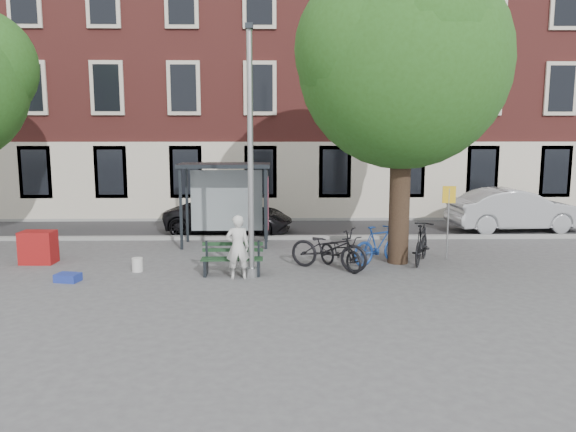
% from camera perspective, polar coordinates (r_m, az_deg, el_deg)
% --- Properties ---
extents(ground, '(90.00, 90.00, 0.00)m').
position_cam_1_polar(ground, '(14.15, -3.72, -6.22)').
color(ground, '#4C4C4F').
rests_on(ground, ground).
extents(road, '(40.00, 4.00, 0.01)m').
position_cam_1_polar(road, '(20.99, -2.90, -1.32)').
color(road, '#28282B').
rests_on(road, ground).
extents(curb_near, '(40.00, 0.25, 0.12)m').
position_cam_1_polar(curb_near, '(19.02, -3.07, -2.19)').
color(curb_near, gray).
rests_on(curb_near, ground).
extents(curb_far, '(40.00, 0.25, 0.12)m').
position_cam_1_polar(curb_far, '(22.96, -2.76, -0.32)').
color(curb_far, gray).
rests_on(curb_far, ground).
extents(building_row, '(30.00, 8.00, 14.00)m').
position_cam_1_polar(building_row, '(26.89, -2.64, 15.82)').
color(building_row, brown).
rests_on(building_row, ground).
extents(lamppost, '(0.28, 0.35, 6.11)m').
position_cam_1_polar(lamppost, '(13.71, -3.83, 5.10)').
color(lamppost, '#9EA0A3').
rests_on(lamppost, ground).
extents(tree_right, '(5.76, 5.60, 8.20)m').
position_cam_1_polar(tree_right, '(15.56, 11.83, 15.80)').
color(tree_right, black).
rests_on(tree_right, ground).
extents(bus_shelter, '(2.85, 1.45, 2.62)m').
position_cam_1_polar(bus_shelter, '(17.90, -5.16, 3.12)').
color(bus_shelter, '#1E2328').
rests_on(bus_shelter, ground).
extents(painter, '(0.63, 0.46, 1.60)m').
position_cam_1_polar(painter, '(13.88, -5.14, -3.16)').
color(painter, silver).
rests_on(painter, ground).
extents(bench, '(1.56, 0.52, 0.80)m').
position_cam_1_polar(bench, '(14.37, -5.68, -4.51)').
color(bench, '#1E2328').
rests_on(bench, ground).
extents(bike_a, '(2.26, 1.71, 1.14)m').
position_cam_1_polar(bike_a, '(14.81, 4.15, -3.30)').
color(bike_a, black).
rests_on(bike_a, ground).
extents(bike_b, '(1.79, 1.38, 1.08)m').
position_cam_1_polar(bike_b, '(15.59, 9.22, -2.91)').
color(bike_b, navy).
rests_on(bike_b, ground).
extents(bike_c, '(1.43, 1.84, 0.93)m').
position_cam_1_polar(bike_c, '(14.90, 5.35, -3.65)').
color(bike_c, black).
rests_on(bike_c, ground).
extents(bike_d, '(1.23, 1.94, 1.13)m').
position_cam_1_polar(bike_d, '(15.92, 13.41, -2.69)').
color(bike_d, black).
rests_on(bike_d, ground).
extents(car_dark, '(4.71, 2.60, 1.25)m').
position_cam_1_polar(car_dark, '(20.10, -5.99, -0.01)').
color(car_dark, black).
rests_on(car_dark, ground).
extents(car_silver, '(4.85, 2.05, 1.56)m').
position_cam_1_polar(car_silver, '(22.05, 22.05, 0.57)').
color(car_silver, '#A1A4A9').
rests_on(car_silver, ground).
extents(red_stand, '(0.92, 0.63, 0.90)m').
position_cam_1_polar(red_stand, '(16.96, -24.04, -2.92)').
color(red_stand, maroon).
rests_on(red_stand, ground).
extents(blue_crate, '(0.62, 0.51, 0.20)m').
position_cam_1_polar(blue_crate, '(14.72, -21.45, -5.84)').
color(blue_crate, navy).
rests_on(blue_crate, ground).
extents(bucket_b, '(0.30, 0.30, 0.36)m').
position_cam_1_polar(bucket_b, '(15.17, -15.05, -4.80)').
color(bucket_b, silver).
rests_on(bucket_b, ground).
extents(notice_sign, '(0.36, 0.09, 2.11)m').
position_cam_1_polar(notice_sign, '(16.33, 16.01, 1.05)').
color(notice_sign, '#9EA0A3').
rests_on(notice_sign, ground).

